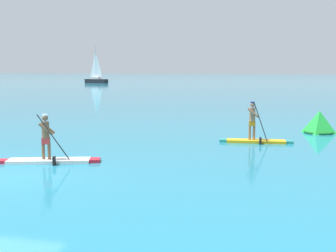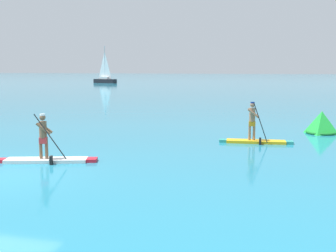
# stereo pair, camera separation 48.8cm
# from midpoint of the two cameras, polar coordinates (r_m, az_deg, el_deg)

# --- Properties ---
(ground) EXTENTS (440.00, 440.00, 0.00)m
(ground) POSITION_cam_midpoint_polar(r_m,az_deg,el_deg) (14.11, -19.85, -6.23)
(ground) COLOR teal
(paddleboarder_mid_center) EXTENTS (3.50, 1.53, 1.77)m
(paddleboarder_mid_center) POSITION_cam_midpoint_polar(r_m,az_deg,el_deg) (15.72, -14.90, -3.49)
(paddleboarder_mid_center) COLOR white
(paddleboarder_mid_center) RESTS_ON ground
(paddleboarder_far_right) EXTENTS (3.21, 0.94, 1.82)m
(paddleboarder_far_right) POSITION_cam_midpoint_polar(r_m,az_deg,el_deg) (19.40, 12.11, -1.12)
(paddleboarder_far_right) COLOR yellow
(paddleboarder_far_right) RESTS_ON ground
(race_marker_buoy) EXTENTS (1.53, 1.53, 1.13)m
(race_marker_buoy) POSITION_cam_midpoint_polar(r_m,az_deg,el_deg) (23.07, 20.12, 0.29)
(race_marker_buoy) COLOR green
(race_marker_buoy) RESTS_ON ground
(sailboat_left_horizon) EXTENTS (5.48, 2.61, 7.84)m
(sailboat_left_horizon) POSITION_cam_midpoint_polar(r_m,az_deg,el_deg) (94.11, -8.15, 6.24)
(sailboat_left_horizon) COLOR black
(sailboat_left_horizon) RESTS_ON ground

